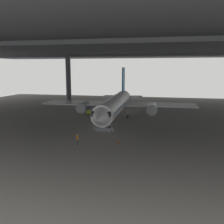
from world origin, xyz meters
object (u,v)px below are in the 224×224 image
crew_worker_by_stairs (111,122)px  traffic_cone_orange (118,141)px  boarding_stairs (104,127)px  baggage_tug (89,112)px  airplane_main (116,104)px  crew_worker_near_nose (77,139)px

crew_worker_by_stairs → traffic_cone_orange: (3.64, -11.00, -0.59)m
boarding_stairs → traffic_cone_orange: boarding_stairs is taller
crew_worker_by_stairs → traffic_cone_orange: size_ratio=2.59×
boarding_stairs → crew_worker_by_stairs: (0.44, 3.97, 0.14)m
crew_worker_by_stairs → baggage_tug: 14.72m
crew_worker_by_stairs → airplane_main: bearing=92.5°
boarding_stairs → crew_worker_near_nose: bearing=-99.2°
airplane_main → traffic_cone_orange: airplane_main is taller
airplane_main → boarding_stairs: bearing=-90.9°
traffic_cone_orange → crew_worker_by_stairs: bearing=108.3°
crew_worker_by_stairs → traffic_cone_orange: bearing=-71.7°
airplane_main → crew_worker_by_stairs: 6.80m
crew_worker_near_nose → boarding_stairs: bearing=80.8°
boarding_stairs → traffic_cone_orange: size_ratio=7.79×
airplane_main → baggage_tug: airplane_main is taller
crew_worker_by_stairs → baggage_tug: crew_worker_by_stairs is taller
boarding_stairs → traffic_cone_orange: 8.14m
boarding_stairs → crew_worker_near_nose: 9.75m
airplane_main → boarding_stairs: airplane_main is taller
crew_worker_by_stairs → baggage_tug: (-8.38, 12.10, -0.35)m
boarding_stairs → crew_worker_by_stairs: 3.99m
crew_worker_near_nose → baggage_tug: (-6.39, 25.69, -0.48)m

